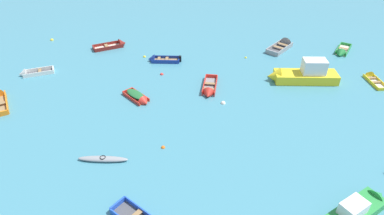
{
  "coord_description": "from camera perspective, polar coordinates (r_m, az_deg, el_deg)",
  "views": [
    {
      "loc": [
        0.73,
        -6.55,
        17.43
      ],
      "look_at": [
        0.0,
        18.75,
        0.15
      ],
      "focal_mm": 31.41,
      "sensor_mm": 36.0,
      "label": 1
    }
  ],
  "objects": [
    {
      "name": "kayak_grey_midfield_right",
      "position": [
        26.14,
        -14.88,
        -8.44
      ],
      "size": [
        3.76,
        0.63,
        0.36
      ],
      "color": "gray",
      "rests_on": "ground_plane"
    },
    {
      "name": "motor_launch_green_foreground_center",
      "position": [
        24.12,
        26.51,
        -15.09
      ],
      "size": [
        4.98,
        3.99,
        1.75
      ],
      "color": "#288C3D",
      "rests_on": "ground_plane"
    },
    {
      "name": "motor_launch_yellow_outer_right",
      "position": [
        36.51,
        18.16,
        5.38
      ],
      "size": [
        7.16,
        2.11,
        2.77
      ],
      "color": "yellow",
      "rests_on": "ground_plane"
    },
    {
      "name": "rowboat_red_back_row_right",
      "position": [
        32.18,
        -8.97,
        1.61
      ],
      "size": [
        3.08,
        3.1,
        1.09
      ],
      "color": "#99754C",
      "rests_on": "ground_plane"
    },
    {
      "name": "rowboat_deep_blue_cluster_inner",
      "position": [
        39.22,
        -5.71,
        8.1
      ],
      "size": [
        3.84,
        1.27,
        1.12
      ],
      "color": "#99754C",
      "rests_on": "ground_plane"
    },
    {
      "name": "rowboat_white_cluster_outer",
      "position": [
        40.09,
        -25.8,
        5.25
      ],
      "size": [
        3.68,
        2.32,
        1.06
      ],
      "color": "#4C4C51",
      "rests_on": "ground_plane"
    },
    {
      "name": "rowboat_grey_far_left",
      "position": [
        44.25,
        15.34,
        10.23
      ],
      "size": [
        4.03,
        4.54,
        1.5
      ],
      "color": "#4C4C51",
      "rests_on": "ground_plane"
    },
    {
      "name": "rowboat_maroon_back_row_left",
      "position": [
        43.84,
        -12.71,
        10.34
      ],
      "size": [
        4.22,
        3.03,
        1.28
      ],
      "color": "beige",
      "rests_on": "ground_plane"
    },
    {
      "name": "rowboat_green_center",
      "position": [
        44.6,
        24.04,
        8.54
      ],
      "size": [
        3.02,
        3.97,
        1.19
      ],
      "color": "beige",
      "rests_on": "ground_plane"
    },
    {
      "name": "rowboat_yellow_near_camera",
      "position": [
        40.14,
        28.05,
        4.54
      ],
      "size": [
        1.48,
        3.52,
        1.03
      ],
      "color": "beige",
      "rests_on": "ground_plane"
    },
    {
      "name": "rowboat_red_midfield_left",
      "position": [
        33.09,
        2.9,
        2.91
      ],
      "size": [
        1.68,
        4.23,
        1.15
      ],
      "color": "gray",
      "rests_on": "ground_plane"
    },
    {
      "name": "mooring_buoy_between_boats_right",
      "position": [
        31.62,
        5.31,
        0.71
      ],
      "size": [
        0.46,
        0.46,
        0.46
      ],
      "primitive_type": "sphere",
      "color": "silver",
      "rests_on": "ground_plane"
    },
    {
      "name": "mooring_buoy_central",
      "position": [
        26.59,
        -4.93,
        -6.8
      ],
      "size": [
        0.33,
        0.33,
        0.33
      ],
      "primitive_type": "sphere",
      "color": "orange",
      "rests_on": "ground_plane"
    },
    {
      "name": "mooring_buoy_midfield",
      "position": [
        40.52,
        -8.07,
        8.49
      ],
      "size": [
        0.35,
        0.35,
        0.35
      ],
      "primitive_type": "sphere",
      "color": "yellow",
      "rests_on": "ground_plane"
    },
    {
      "name": "mooring_buoy_outer_edge",
      "position": [
        36.44,
        -5.15,
        5.6
      ],
      "size": [
        0.38,
        0.38,
        0.38
      ],
      "primitive_type": "sphere",
      "color": "red",
      "rests_on": "ground_plane"
    },
    {
      "name": "mooring_buoy_between_boats_left",
      "position": [
        48.28,
        -22.69,
        10.5
      ],
      "size": [
        0.44,
        0.44,
        0.44
      ],
      "primitive_type": "sphere",
      "color": "yellow",
      "rests_on": "ground_plane"
    },
    {
      "name": "mooring_buoy_far_field",
      "position": [
        40.41,
        9.11,
        8.32
      ],
      "size": [
        0.29,
        0.29,
        0.29
      ],
      "primitive_type": "sphere",
      "color": "yellow",
      "rests_on": "ground_plane"
    }
  ]
}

